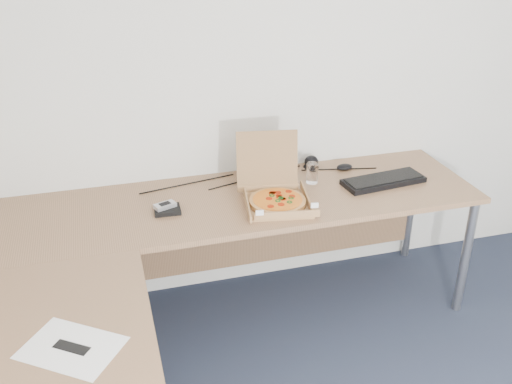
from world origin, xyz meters
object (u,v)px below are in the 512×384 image
object	(u,v)px
pizza_box	(276,197)
drinking_glass	(312,173)
keyboard	(383,181)
wallet	(167,210)
desk	(193,256)

from	to	relation	value
pizza_box	drinking_glass	xyz separation A→B (m)	(0.26, 0.19, 0.02)
pizza_box	keyboard	xyz separation A→B (m)	(0.63, 0.07, -0.02)
pizza_box	wallet	distance (m)	0.55
drinking_glass	pizza_box	bearing A→B (deg)	-144.55
desk	pizza_box	xyz separation A→B (m)	(0.49, 0.33, 0.07)
pizza_box	drinking_glass	world-z (taller)	pizza_box
drinking_glass	desk	bearing A→B (deg)	-145.62
desk	keyboard	world-z (taller)	keyboard
keyboard	wallet	bearing A→B (deg)	173.97
drinking_glass	wallet	xyz separation A→B (m)	(-0.81, -0.12, -0.05)
wallet	desk	bearing A→B (deg)	-78.54
desk	pizza_box	world-z (taller)	pizza_box
desk	keyboard	distance (m)	1.19
pizza_box	keyboard	bearing A→B (deg)	16.05
desk	drinking_glass	world-z (taller)	drinking_glass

